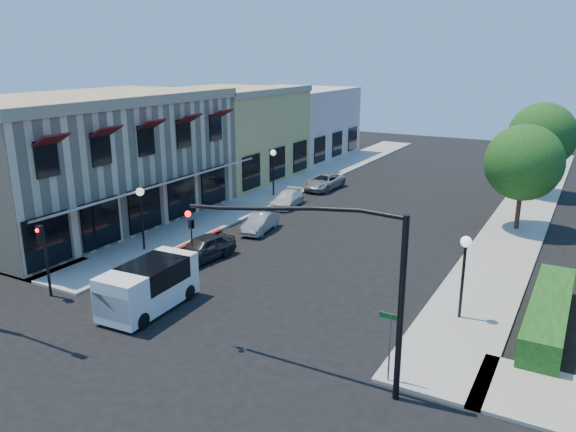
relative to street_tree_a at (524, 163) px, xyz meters
The scene contains 22 objects.
ground 24.06m from the street_tree_a, 111.80° to the right, with size 120.00×120.00×0.00m, color black.
sidewalk_left 18.71m from the street_tree_a, 164.10° to the left, with size 3.50×50.00×0.12m, color gray.
sidewalk_right 6.49m from the street_tree_a, 90.57° to the left, with size 3.50×50.00×0.12m, color gray.
curb_red_strip 21.45m from the street_tree_a, 138.28° to the right, with size 0.25×10.00×0.06m, color maroon.
corner_brick_building 26.63m from the street_tree_a, 155.60° to the right, with size 11.77×18.20×8.10m.
yellow_stucco_building 24.63m from the street_tree_a, behind, with size 10.00×12.00×7.60m, color tan.
pink_stucco_building 29.10m from the street_tree_a, 146.64° to the left, with size 10.00×12.00×7.00m, color #C09991.
hedge 13.96m from the street_tree_a, 77.42° to the right, with size 1.40×8.00×1.10m, color #154313.
street_tree_a is the anchor object (origin of this frame).
street_tree_b 10.01m from the street_tree_a, 90.00° to the left, with size 4.94×4.94×7.02m.
signal_mast_arm 20.71m from the street_tree_a, 98.17° to the right, with size 8.01×0.39×6.00m.
secondary_signal 26.64m from the street_tree_a, 129.21° to the right, with size 0.28×0.42×3.32m.
street_name_sign 20.00m from the street_tree_a, 93.76° to the right, with size 0.80×0.06×2.50m.
lamppost_left_near 22.30m from the street_tree_a, 141.02° to the right, with size 0.44×0.44×3.57m.
lamppost_left_far 17.36m from the street_tree_a, behind, with size 0.44×0.44×3.57m.
lamppost_right_near 14.08m from the street_tree_a, 91.23° to the right, with size 0.44×0.44×3.57m.
lamppost_right_far 2.49m from the street_tree_a, 98.53° to the left, with size 0.44×0.44×3.57m.
white_van 23.02m from the street_tree_a, 121.70° to the right, with size 2.17×4.58×1.99m.
parked_car_a 19.52m from the street_tree_a, 135.12° to the right, with size 1.56×3.89×1.32m, color black.
parked_car_b 16.14m from the street_tree_a, 149.85° to the right, with size 1.18×3.40×1.12m, color #939597.
parked_car_c 15.57m from the street_tree_a, behind, with size 1.51×3.71×1.08m, color silver.
parked_car_d 15.93m from the street_tree_a, 165.07° to the left, with size 2.02×4.39×1.22m, color gray.
Camera 1 is at (12.48, -13.55, 10.42)m, focal length 35.00 mm.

